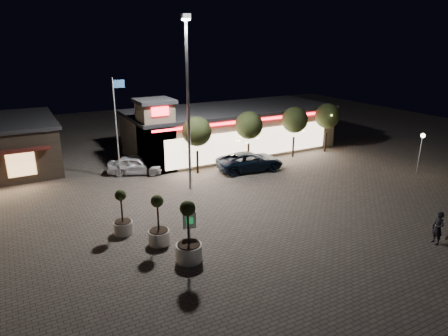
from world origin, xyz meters
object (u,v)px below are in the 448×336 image
planter_left (123,220)px  pedestrian (438,228)px  pickup_truck (250,161)px  planter_mid (189,243)px  valet_sign (189,224)px  white_sedan (135,165)px

planter_left → pedestrian: bearing=-32.4°
pickup_truck → planter_mid: planter_mid is taller
valet_sign → planter_left: bearing=127.6°
pedestrian → valet_sign: valet_sign is taller
pedestrian → planter_mid: size_ratio=0.57×
pickup_truck → white_sedan: (-8.90, 3.76, -0.03)m
pickup_truck → white_sedan: pickup_truck is taller
planter_mid → valet_sign: planter_mid is taller
pedestrian → planter_left: size_ratio=0.69×
white_sedan → pedestrian: pedestrian is taller
pedestrian → white_sedan: bearing=-137.7°
pickup_truck → planter_left: bearing=125.1°
white_sedan → valet_sign: size_ratio=2.10×
white_sedan → pedestrian: bearing=-125.2°
pickup_truck → pedestrian: pedestrian is taller
pedestrian → planter_mid: 13.65m
white_sedan → planter_left: 10.77m
planter_left → planter_mid: (2.17, -4.54, 0.18)m
pedestrian → valet_sign: bearing=-103.4°
pickup_truck → valet_sign: size_ratio=2.67×
white_sedan → pedestrian: (11.14, -19.56, 0.18)m
valet_sign → white_sedan: bearing=85.5°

